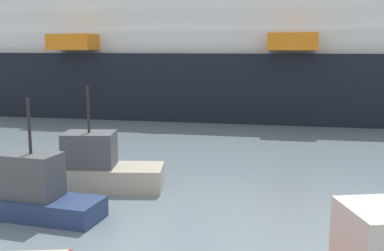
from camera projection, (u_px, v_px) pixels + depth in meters
fishing_boat_0 at (95, 169)px, 22.82m from camera, size 6.74×3.49×5.03m
fishing_boat_2 at (29, 195)px, 19.06m from camera, size 6.50×2.41×4.86m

